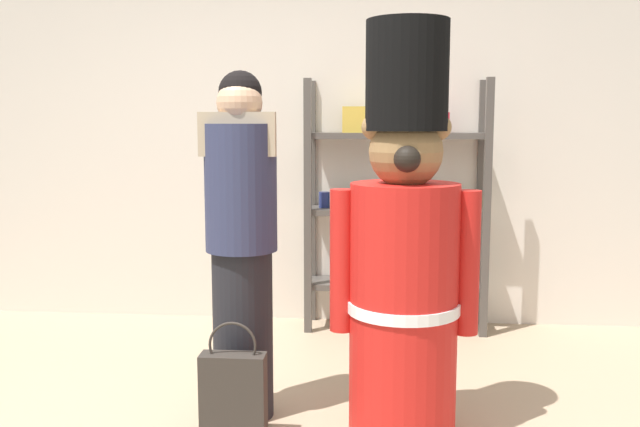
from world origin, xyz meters
TOP-DOWN VIEW (x-y plane):
  - back_wall at (0.00, 2.20)m, footprint 6.40×0.12m
  - merchandise_shelf at (0.64, 1.98)m, footprint 1.22×0.35m
  - teddy_bear_guard at (0.65, 0.31)m, footprint 0.65×0.50m
  - person_shopper at (-0.10, 0.48)m, footprint 0.35×0.34m
  - shopping_bag at (-0.10, 0.21)m, footprint 0.29×0.11m

SIDE VIEW (x-z plane):
  - shopping_bag at x=-0.10m, z-range -0.06..0.48m
  - teddy_bear_guard at x=0.65m, z-range -0.11..1.72m
  - person_shopper at x=-0.10m, z-range 0.03..1.68m
  - merchandise_shelf at x=0.64m, z-range 0.03..1.72m
  - back_wall at x=0.00m, z-range 0.00..2.60m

